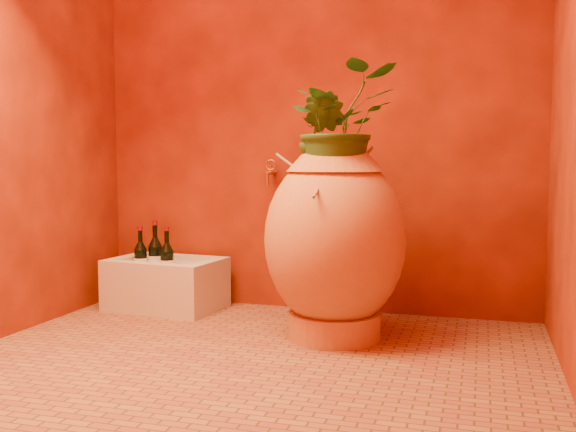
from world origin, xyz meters
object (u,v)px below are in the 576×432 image
(stone_basin, at_px, (166,285))
(wall_tap, at_px, (270,172))
(wine_bottle_b, at_px, (141,260))
(wine_bottle_a, at_px, (155,258))
(wine_bottle_c, at_px, (167,263))
(amphora, at_px, (335,239))

(stone_basin, xyz_separation_m, wall_tap, (0.57, 0.17, 0.65))
(wine_bottle_b, bearing_deg, wine_bottle_a, 24.14)
(wall_tap, bearing_deg, wine_bottle_b, -167.82)
(wine_bottle_b, bearing_deg, wine_bottle_c, -12.68)
(stone_basin, relative_size, wine_bottle_b, 2.11)
(wine_bottle_a, bearing_deg, amphora, -17.85)
(amphora, height_order, wall_tap, amphora)
(wine_bottle_a, relative_size, wall_tap, 2.25)
(wall_tap, bearing_deg, stone_basin, -163.14)
(wine_bottle_a, distance_m, wine_bottle_c, 0.14)
(wine_bottle_a, relative_size, wine_bottle_c, 1.08)
(amphora, xyz_separation_m, stone_basin, (-1.06, 0.32, -0.34))
(amphora, relative_size, wine_bottle_b, 3.09)
(wine_bottle_a, xyz_separation_m, wall_tap, (0.66, 0.13, 0.50))
(amphora, bearing_deg, wine_bottle_c, 164.20)
(amphora, distance_m, wine_bottle_c, 1.09)
(wine_bottle_a, distance_m, wall_tap, 0.84)
(stone_basin, relative_size, wine_bottle_c, 2.06)
(wall_tap, bearing_deg, wine_bottle_a, -169.29)
(wine_bottle_c, distance_m, wall_tap, 0.78)
(wine_bottle_b, height_order, wine_bottle_c, wine_bottle_c)
(wine_bottle_b, distance_m, wine_bottle_c, 0.20)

